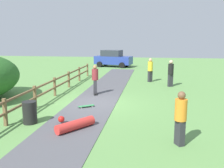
{
  "coord_description": "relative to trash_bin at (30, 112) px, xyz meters",
  "views": [
    {
      "loc": [
        2.94,
        -12.5,
        3.43
      ],
      "look_at": [
        0.95,
        0.27,
        1.0
      ],
      "focal_mm": 40.51,
      "sensor_mm": 36.0,
      "label": 1
    }
  ],
  "objects": [
    {
      "name": "bystander_black",
      "position": [
        6.09,
        8.64,
        0.58
      ],
      "size": [
        0.52,
        0.52,
        1.85
      ],
      "color": "#2D2D33",
      "rests_on": "ground_plane"
    },
    {
      "name": "bystander_orange",
      "position": [
        5.71,
        -1.2,
        0.53
      ],
      "size": [
        0.51,
        0.51,
        1.76
      ],
      "color": "#2D2D33",
      "rests_on": "ground_plane"
    },
    {
      "name": "skater_riding",
      "position": [
        1.47,
        5.42,
        0.55
      ],
      "size": [
        0.46,
        0.82,
        1.76
      ],
      "color": "black",
      "rests_on": "asphalt_path"
    },
    {
      "name": "trash_bin",
      "position": [
        0.0,
        0.0,
        0.0
      ],
      "size": [
        0.56,
        0.56,
        0.9
      ],
      "primitive_type": "cylinder",
      "color": "black",
      "rests_on": "ground_plane"
    },
    {
      "name": "parked_car_blue",
      "position": [
        0.37,
        19.7,
        0.51
      ],
      "size": [
        4.46,
        2.66,
        1.92
      ],
      "color": "#283D99",
      "rests_on": "ground_plane"
    },
    {
      "name": "wooden_fence",
      "position": [
        -0.8,
        3.43,
        0.22
      ],
      "size": [
        0.12,
        18.12,
        1.1
      ],
      "color": "brown",
      "rests_on": "ground_plane"
    },
    {
      "name": "ground_plane",
      "position": [
        1.8,
        3.43,
        -0.45
      ],
      "size": [
        60.0,
        60.0,
        0.0
      ],
      "primitive_type": "plane",
      "color": "#60934C"
    },
    {
      "name": "asphalt_path",
      "position": [
        1.8,
        3.43,
        -0.44
      ],
      "size": [
        2.4,
        28.0,
        0.02
      ],
      "primitive_type": "cube",
      "color": "#515156",
      "rests_on": "ground_plane"
    },
    {
      "name": "skateboard_loose",
      "position": [
        1.65,
        2.55,
        -0.36
      ],
      "size": [
        0.77,
        0.61,
        0.08
      ],
      "color": "#338C4C",
      "rests_on": "asphalt_path"
    },
    {
      "name": "bystander_yellow",
      "position": [
        4.68,
        10.33,
        0.56
      ],
      "size": [
        0.54,
        0.54,
        1.82
      ],
      "color": "#2D2D33",
      "rests_on": "ground_plane"
    },
    {
      "name": "skater_fallen",
      "position": [
        1.96,
        -0.4,
        -0.25
      ],
      "size": [
        1.5,
        1.52,
        0.36
      ],
      "color": "red",
      "rests_on": "asphalt_path"
    }
  ]
}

